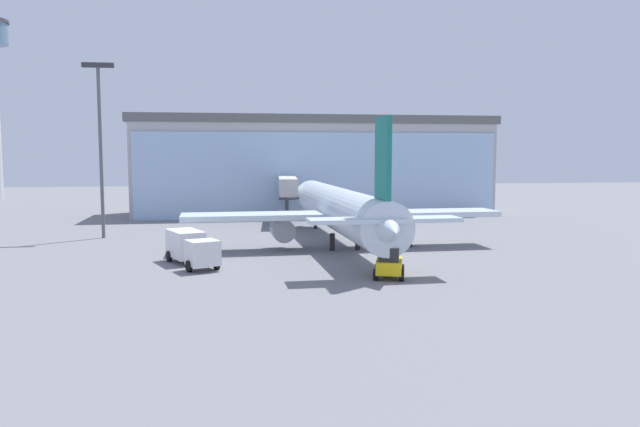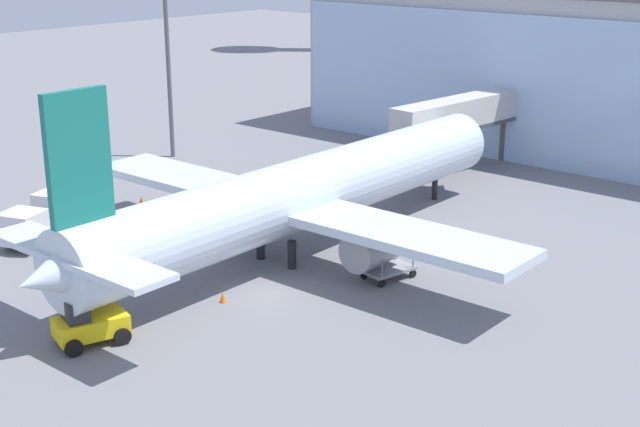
{
  "view_description": "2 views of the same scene",
  "coord_description": "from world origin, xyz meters",
  "px_view_note": "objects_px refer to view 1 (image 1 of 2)",
  "views": [
    {
      "loc": [
        -13.2,
        -52.41,
        8.99
      ],
      "look_at": [
        -4.43,
        4.51,
        3.35
      ],
      "focal_mm": 35.0,
      "sensor_mm": 36.0,
      "label": 1
    },
    {
      "loc": [
        30.8,
        -30.25,
        18.1
      ],
      "look_at": [
        -0.26,
        5.05,
        3.01
      ],
      "focal_mm": 50.0,
      "sensor_mm": 36.0,
      "label": 2
    }
  ],
  "objects_px": {
    "jet_bridge": "(287,188)",
    "airplane": "(340,210)",
    "apron_light_mast": "(100,135)",
    "safety_cone_wingtip": "(182,248)",
    "catering_truck": "(191,247)",
    "baggage_cart": "(402,240)",
    "safety_cone_nose": "(380,257)",
    "pushback_tug": "(389,265)"
  },
  "relations": [
    {
      "from": "catering_truck",
      "to": "safety_cone_wingtip",
      "type": "height_order",
      "value": "catering_truck"
    },
    {
      "from": "jet_bridge",
      "to": "catering_truck",
      "type": "relative_size",
      "value": 1.96
    },
    {
      "from": "catering_truck",
      "to": "pushback_tug",
      "type": "distance_m",
      "value": 16.19
    },
    {
      "from": "jet_bridge",
      "to": "safety_cone_wingtip",
      "type": "xyz_separation_m",
      "value": [
        -11.93,
        -21.79,
        -4.24
      ]
    },
    {
      "from": "baggage_cart",
      "to": "catering_truck",
      "type": "bearing_deg",
      "value": 122.82
    },
    {
      "from": "pushback_tug",
      "to": "safety_cone_nose",
      "type": "xyz_separation_m",
      "value": [
        1.15,
        7.21,
        -0.7
      ]
    },
    {
      "from": "catering_truck",
      "to": "safety_cone_nose",
      "type": "relative_size",
      "value": 13.82
    },
    {
      "from": "baggage_cart",
      "to": "apron_light_mast",
      "type": "bearing_deg",
      "value": 82.93
    },
    {
      "from": "jet_bridge",
      "to": "safety_cone_nose",
      "type": "bearing_deg",
      "value": -166.32
    },
    {
      "from": "baggage_cart",
      "to": "safety_cone_wingtip",
      "type": "xyz_separation_m",
      "value": [
        -21.02,
        -0.32,
        -0.23
      ]
    },
    {
      "from": "safety_cone_nose",
      "to": "pushback_tug",
      "type": "bearing_deg",
      "value": -99.06
    },
    {
      "from": "apron_light_mast",
      "to": "pushback_tug",
      "type": "distance_m",
      "value": 36.37
    },
    {
      "from": "pushback_tug",
      "to": "airplane",
      "type": "bearing_deg",
      "value": 19.67
    },
    {
      "from": "catering_truck",
      "to": "safety_cone_nose",
      "type": "height_order",
      "value": "catering_truck"
    },
    {
      "from": "airplane",
      "to": "pushback_tug",
      "type": "xyz_separation_m",
      "value": [
        0.74,
        -15.09,
        -2.58
      ]
    },
    {
      "from": "pushback_tug",
      "to": "safety_cone_wingtip",
      "type": "relative_size",
      "value": 6.52
    },
    {
      "from": "apron_light_mast",
      "to": "pushback_tug",
      "type": "xyz_separation_m",
      "value": [
        24.35,
        -25.14,
        -9.87
      ]
    },
    {
      "from": "apron_light_mast",
      "to": "airplane",
      "type": "distance_m",
      "value": 26.68
    },
    {
      "from": "apron_light_mast",
      "to": "airplane",
      "type": "height_order",
      "value": "apron_light_mast"
    },
    {
      "from": "jet_bridge",
      "to": "baggage_cart",
      "type": "distance_m",
      "value": 23.65
    },
    {
      "from": "airplane",
      "to": "safety_cone_wingtip",
      "type": "bearing_deg",
      "value": 88.84
    },
    {
      "from": "apron_light_mast",
      "to": "safety_cone_wingtip",
      "type": "height_order",
      "value": "apron_light_mast"
    },
    {
      "from": "apron_light_mast",
      "to": "safety_cone_wingtip",
      "type": "bearing_deg",
      "value": -48.88
    },
    {
      "from": "jet_bridge",
      "to": "apron_light_mast",
      "type": "xyz_separation_m",
      "value": [
        -20.74,
        -11.69,
        6.33
      ]
    },
    {
      "from": "jet_bridge",
      "to": "pushback_tug",
      "type": "height_order",
      "value": "jet_bridge"
    },
    {
      "from": "baggage_cart",
      "to": "pushback_tug",
      "type": "relative_size",
      "value": 0.85
    },
    {
      "from": "catering_truck",
      "to": "pushback_tug",
      "type": "height_order",
      "value": "catering_truck"
    },
    {
      "from": "pushback_tug",
      "to": "safety_cone_nose",
      "type": "relative_size",
      "value": 6.52
    },
    {
      "from": "airplane",
      "to": "baggage_cart",
      "type": "xyz_separation_m",
      "value": [
        6.22,
        0.28,
        -3.06
      ]
    },
    {
      "from": "pushback_tug",
      "to": "safety_cone_nose",
      "type": "bearing_deg",
      "value": 7.81
    },
    {
      "from": "jet_bridge",
      "to": "catering_truck",
      "type": "xyz_separation_m",
      "value": [
        -10.76,
        -29.38,
        -3.05
      ]
    },
    {
      "from": "baggage_cart",
      "to": "safety_cone_wingtip",
      "type": "relative_size",
      "value": 5.55
    },
    {
      "from": "apron_light_mast",
      "to": "baggage_cart",
      "type": "height_order",
      "value": "apron_light_mast"
    },
    {
      "from": "jet_bridge",
      "to": "safety_cone_wingtip",
      "type": "height_order",
      "value": "jet_bridge"
    },
    {
      "from": "apron_light_mast",
      "to": "catering_truck",
      "type": "xyz_separation_m",
      "value": [
        9.98,
        -17.69,
        -9.38
      ]
    },
    {
      "from": "catering_truck",
      "to": "safety_cone_nose",
      "type": "bearing_deg",
      "value": 68.02
    },
    {
      "from": "apron_light_mast",
      "to": "safety_cone_wingtip",
      "type": "distance_m",
      "value": 17.07
    },
    {
      "from": "safety_cone_nose",
      "to": "safety_cone_wingtip",
      "type": "distance_m",
      "value": 18.44
    },
    {
      "from": "jet_bridge",
      "to": "safety_cone_wingtip",
      "type": "bearing_deg",
      "value": 155.85
    },
    {
      "from": "catering_truck",
      "to": "airplane",
      "type": "bearing_deg",
      "value": 98.15
    },
    {
      "from": "apron_light_mast",
      "to": "jet_bridge",
      "type": "bearing_deg",
      "value": 29.41
    },
    {
      "from": "jet_bridge",
      "to": "airplane",
      "type": "distance_m",
      "value": 21.96
    }
  ]
}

